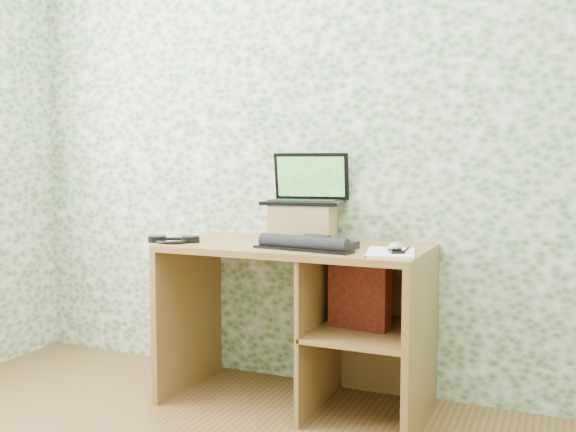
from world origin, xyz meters
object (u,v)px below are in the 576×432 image
at_px(riser, 303,223).
at_px(desk, 314,302).
at_px(notepad, 391,253).
at_px(keyboard, 308,243).
at_px(laptop, 306,192).

bearing_deg(riser, desk, -48.69).
height_order(riser, notepad, riser).
bearing_deg(notepad, desk, 145.80).
distance_m(riser, keyboard, 0.29).
xyz_separation_m(riser, laptop, (0.00, 0.04, 0.15)).
bearing_deg(keyboard, laptop, 120.47).
height_order(desk, notepad, notepad).
distance_m(desk, laptop, 0.54).
bearing_deg(laptop, desk, -66.47).
bearing_deg(riser, laptop, 90.00).
height_order(desk, keyboard, keyboard).
height_order(desk, laptop, laptop).
bearing_deg(laptop, keyboard, -76.19).
xyz_separation_m(desk, notepad, (0.40, -0.16, 0.28)).
bearing_deg(desk, riser, 131.31).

